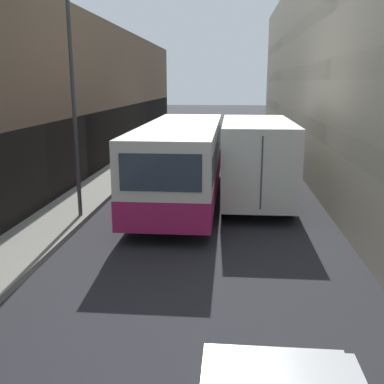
# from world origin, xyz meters

# --- Properties ---
(ground_plane) EXTENTS (150.00, 150.00, 0.00)m
(ground_plane) POSITION_xyz_m (0.00, 15.00, 0.00)
(ground_plane) COLOR #2B2B30
(sidewalk_left) EXTENTS (1.79, 60.00, 0.15)m
(sidewalk_left) POSITION_xyz_m (-4.45, 15.00, 0.08)
(sidewalk_left) COLOR gray
(sidewalk_left) RESTS_ON ground_plane
(building_left_shopfront) EXTENTS (2.40, 60.00, 7.24)m
(building_left_shopfront) POSITION_xyz_m (-6.45, 15.00, 3.29)
(building_left_shopfront) COLOR brown
(building_left_shopfront) RESTS_ON ground_plane
(bus) EXTENTS (2.59, 9.89, 2.82)m
(bus) POSITION_xyz_m (-0.85, 16.92, 1.51)
(bus) COLOR silver
(bus) RESTS_ON ground_plane
(box_truck) EXTENTS (2.37, 8.13, 2.95)m
(box_truck) POSITION_xyz_m (1.79, 17.85, 1.60)
(box_truck) COLOR silver
(box_truck) RESTS_ON ground_plane
(panel_van) EXTENTS (1.95, 4.38, 1.94)m
(panel_van) POSITION_xyz_m (-2.23, 29.75, 1.09)
(panel_van) COLOR silver
(panel_van) RESTS_ON ground_plane
(street_lamp) EXTENTS (0.36, 0.80, 7.39)m
(street_lamp) POSITION_xyz_m (-3.80, 14.38, 5.22)
(street_lamp) COLOR #38383D
(street_lamp) RESTS_ON sidewalk_left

